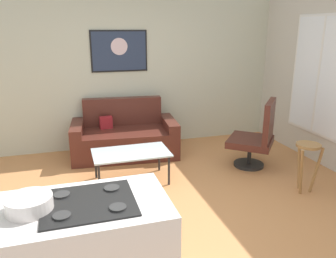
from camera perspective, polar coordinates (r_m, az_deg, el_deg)
The scene contains 9 objects.
ground at distance 3.97m, azimuth 0.62°, elevation -13.95°, with size 6.40×6.40×0.04m, color #BE7C48.
back_wall at distance 5.80m, azimuth -6.65°, elevation 10.66°, with size 6.40×0.05×2.80m, color beige.
couch at distance 5.54m, azimuth -7.39°, elevation -1.45°, with size 1.74×1.02×0.89m.
coffee_table at distance 4.52m, azimuth -6.29°, elevation -4.28°, with size 1.01×0.58×0.43m.
armchair at distance 5.11m, azimuth 14.87°, elevation -1.25°, with size 0.88×0.89×1.02m.
bar_stool at distance 4.53m, azimuth 22.54°, elevation -4.22°, with size 0.35×0.34×0.64m.
mixing_bowl at distance 2.33m, azimuth -22.47°, elevation -11.71°, with size 0.29×0.29×0.10m.
wall_painting at distance 5.71m, azimuth -8.27°, elevation 12.96°, with size 0.93×0.03×0.67m.
window at distance 5.55m, azimuth 24.25°, elevation 8.18°, with size 0.03×1.19×1.78m.
Camera 1 is at (-1.03, -3.25, 2.01)m, focal length 35.94 mm.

